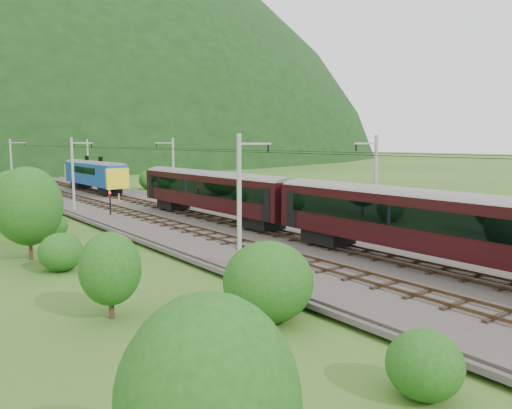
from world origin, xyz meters
TOP-DOWN VIEW (x-y plane):
  - ground at (0.00, 0.00)m, footprint 600.00×600.00m
  - railbed at (0.00, 10.00)m, footprint 14.00×220.00m
  - track_left at (-2.40, 10.00)m, footprint 2.40×220.00m
  - track_right at (2.40, 10.00)m, footprint 2.40×220.00m
  - catenary_left at (-6.12, 32.00)m, footprint 2.54×192.28m
  - catenary_right at (6.12, 32.00)m, footprint 2.54×192.28m
  - overhead_wires at (0.00, 10.00)m, footprint 4.83×198.00m
  - train at (2.40, -6.90)m, footprint 3.13×125.77m
  - hazard_post_near at (-0.31, 33.79)m, footprint 0.14×0.14m
  - hazard_post_far at (0.13, 38.05)m, footprint 0.16×0.16m
  - signal at (-4.43, 25.78)m, footprint 0.27×0.27m
  - vegetation_left at (-14.38, 24.52)m, footprint 12.43×144.49m
  - vegetation_right at (12.67, 9.21)m, footprint 4.77×97.78m

SIDE VIEW (x-z plane):
  - ground at x=0.00m, z-range 0.00..0.00m
  - railbed at x=0.00m, z-range 0.00..0.30m
  - track_left at x=-2.40m, z-range 0.24..0.51m
  - track_right at x=2.40m, z-range 0.24..0.51m
  - hazard_post_near at x=-0.31m, z-range 0.30..1.61m
  - hazard_post_far at x=0.13m, z-range 0.30..1.76m
  - vegetation_right at x=12.67m, z-range -0.11..2.75m
  - signal at x=-4.43m, z-range 0.51..2.93m
  - vegetation_left at x=-14.38m, z-range -0.71..5.62m
  - train at x=2.40m, z-range 0.96..6.40m
  - catenary_left at x=-6.12m, z-range 0.50..8.50m
  - catenary_right at x=6.12m, z-range 0.50..8.50m
  - overhead_wires at x=0.00m, z-range 7.08..7.12m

